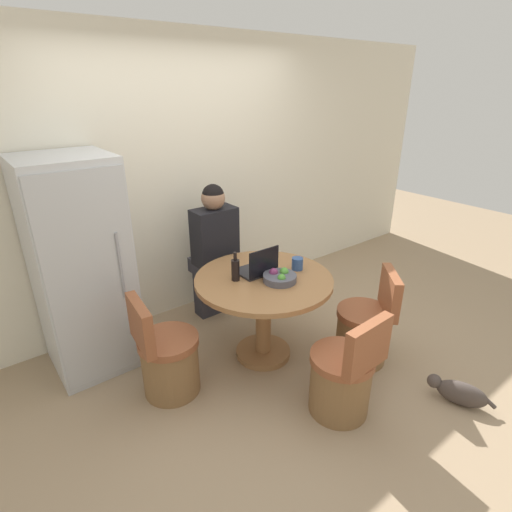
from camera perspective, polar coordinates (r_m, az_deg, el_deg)
The scene contains 13 objects.
ground_plane at distance 3.38m, azimuth 3.64°, elevation -16.07°, with size 12.00×12.00×0.00m, color #9E8466.
wall_back at distance 3.90m, azimuth -10.30°, elevation 10.56°, with size 7.00×0.06×2.60m.
refrigerator at distance 3.33m, azimuth -23.71°, elevation -1.58°, with size 0.64×0.67×1.70m.
dining_table at distance 3.24m, azimuth 1.09°, elevation -5.93°, with size 1.10×1.10×0.74m.
chair_near_camera at distance 2.93m, azimuth 12.28°, elevation -16.79°, with size 0.44×0.44×0.81m.
chair_near_right_corner at distance 3.46m, azimuth 15.24°, elevation -10.21°, with size 0.51×0.51×0.81m.
chair_left_side at distance 3.10m, azimuth -12.51°, elevation -14.32°, with size 0.45×0.44×0.81m.
person_seated at distance 3.73m, azimuth -6.18°, elevation 1.23°, with size 0.40×0.37×1.35m.
laptop at distance 3.19m, azimuth 0.23°, elevation -1.74°, with size 0.28×0.25×0.24m.
fruit_bowl at distance 3.09m, azimuth 3.40°, elevation -3.03°, with size 0.26×0.26×0.09m.
coffee_cup at distance 3.28m, azimuth 5.93°, elevation -1.09°, with size 0.09×0.09×0.10m.
bottle at distance 3.08m, azimuth -2.95°, elevation -1.92°, with size 0.06×0.06×0.23m.
cat at distance 3.38m, azimuth 26.98°, elevation -16.95°, with size 0.24×0.44×0.19m.
Camera 1 is at (-1.76, -1.93, 2.15)m, focal length 28.00 mm.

